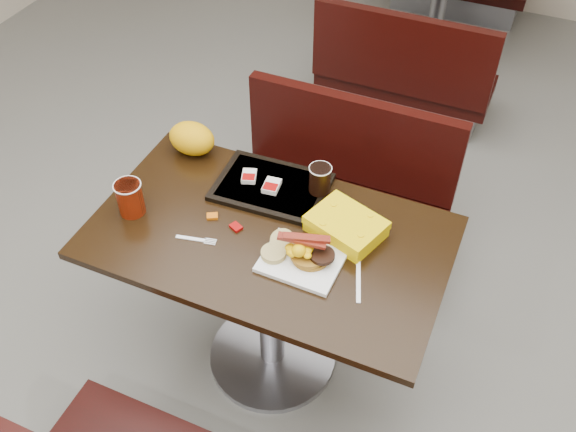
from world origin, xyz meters
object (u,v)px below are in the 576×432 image
at_px(platter, 301,261).
at_px(coffee_cup_far, 320,179).
at_px(coffee_cup_near, 130,198).
at_px(table_near, 271,302).
at_px(pancake_stack, 311,255).
at_px(hashbrown_sleeve_right, 272,186).
at_px(clamshell, 346,226).
at_px(fork, 190,239).
at_px(table_far, 439,4).
at_px(paper_bag, 192,138).
at_px(bench_far_s, 408,59).
at_px(hashbrown_sleeve_left, 249,176).
at_px(knife, 358,282).
at_px(bench_near_n, 335,190).
at_px(tray, 272,187).

xyz_separation_m(platter, coffee_cup_far, (-0.07, 0.32, 0.06)).
bearing_deg(coffee_cup_near, table_near, 10.28).
bearing_deg(pancake_stack, platter, -140.21).
relative_size(hashbrown_sleeve_right, clamshell, 0.31).
bearing_deg(pancake_stack, fork, -170.15).
height_order(table_far, hashbrown_sleeve_right, hashbrown_sleeve_right).
height_order(table_far, platter, platter).
bearing_deg(paper_bag, platter, -30.86).
xyz_separation_m(bench_far_s, coffee_cup_far, (0.08, -1.65, 0.46)).
relative_size(coffee_cup_near, paper_bag, 0.69).
distance_m(table_far, fork, 2.76).
bearing_deg(platter, hashbrown_sleeve_left, 139.77).
relative_size(knife, hashbrown_sleeve_left, 2.42).
bearing_deg(knife, table_near, -121.34).
bearing_deg(knife, coffee_cup_near, -108.13).
bearing_deg(hashbrown_sleeve_right, bench_near_n, 74.75).
height_order(coffee_cup_near, hashbrown_sleeve_right, coffee_cup_near).
relative_size(bench_near_n, platter, 3.96).
bearing_deg(bench_far_s, tray, -92.89).
distance_m(fork, clamshell, 0.52).
height_order(pancake_stack, hashbrown_sleeve_right, pancake_stack).
height_order(table_near, bench_far_s, table_near).
bearing_deg(paper_bag, hashbrown_sleeve_right, -13.36).
bearing_deg(table_near, fork, -152.07).
bearing_deg(table_far, pancake_stack, -86.29).
relative_size(bench_far_s, coffee_cup_far, 9.57).
bearing_deg(platter, clamshell, 66.05).
bearing_deg(table_near, tray, 112.13).
distance_m(table_near, knife, 0.51).
bearing_deg(hashbrown_sleeve_right, platter, -56.36).
relative_size(table_near, hashbrown_sleeve_left, 17.56).
xyz_separation_m(table_near, tray, (-0.09, 0.21, 0.38)).
relative_size(table_far, fork, 8.65).
relative_size(coffee_cup_far, clamshell, 0.44).
bearing_deg(hashbrown_sleeve_right, table_far, 81.68).
bearing_deg(knife, paper_bag, -133.35).
relative_size(table_far, pancake_stack, 9.81).
distance_m(table_far, hashbrown_sleeve_left, 2.43).
bearing_deg(bench_far_s, fork, -96.53).
height_order(bench_near_n, coffee_cup_near, coffee_cup_near).
bearing_deg(bench_far_s, clamshell, -82.57).
xyz_separation_m(bench_near_n, fork, (-0.23, -0.82, 0.39)).
bearing_deg(bench_far_s, platter, -85.71).
xyz_separation_m(bench_near_n, paper_bag, (-0.45, -0.42, 0.45)).
height_order(table_far, tray, tray).
xyz_separation_m(pancake_stack, knife, (0.17, -0.02, -0.03)).
relative_size(bench_far_s, knife, 6.05).
height_order(table_near, table_far, same).
bearing_deg(knife, hashbrown_sleeve_right, -141.73).
xyz_separation_m(knife, tray, (-0.43, 0.28, 0.01)).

